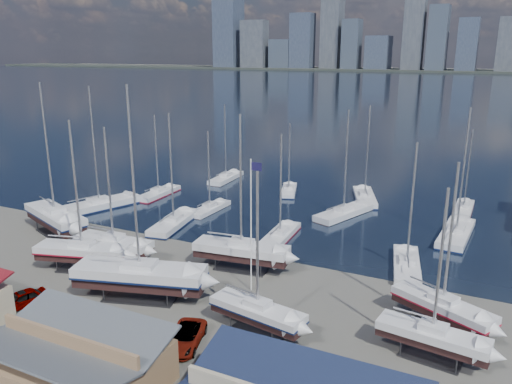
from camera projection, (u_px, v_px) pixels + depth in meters
The scene contains 30 objects.
ground at pixel (199, 290), 47.95m from camera, with size 1400.00×1400.00×0.00m, color #605E59.
water at pixel (460, 88), 316.33m from camera, with size 1400.00×600.00×0.40m, color #182437.
far_shore at pixel (480, 71), 541.04m from camera, with size 1400.00×80.00×2.20m, color #2D332D.
skyline at pixel (476, 35), 528.60m from camera, with size 639.14×43.80×107.69m.
shed_grey at pixel (70, 359), 33.51m from camera, with size 12.60×8.40×4.17m.
sailboat_cradle_0 at pixel (55, 217), 61.98m from camera, with size 12.10×7.17×18.68m.
sailboat_cradle_1 at pixel (82, 252), 51.75m from camera, with size 10.08×5.36×15.72m.
sailboat_cradle_2 at pixel (114, 244), 54.00m from camera, with size 9.02×2.80×14.71m.
sailboat_cradle_3 at pixel (140, 275), 45.78m from camera, with size 12.70×6.69×19.48m.
sailboat_cradle_4 at pixel (241, 251), 51.89m from camera, with size 10.25×4.01×16.27m.
sailboat_cradle_5 at pixel (257, 312), 40.03m from camera, with size 8.53×3.68×13.55m.
sailboat_cradle_6 at pixel (443, 307), 40.69m from camera, with size 8.78×6.00×14.07m.
sailboat_cradle_7 at pixel (432, 336), 36.58m from camera, with size 8.21×3.26×13.26m.
sailboat_moored_0 at pixel (100, 207), 72.51m from camera, with size 7.58×12.73×18.40m.
sailboat_moored_1 at pixel (159, 194), 78.87m from camera, with size 2.69×9.04×13.44m.
sailboat_moored_2 at pixel (226, 179), 88.38m from camera, with size 3.00×9.37×14.00m.
sailboat_moored_3 at pixel (174, 224), 65.32m from camera, with size 4.56×10.68×15.46m.
sailboat_moored_4 at pixel (210, 209), 71.32m from camera, with size 2.56×8.07×12.06m.
sailboat_moored_5 at pixel (289, 191), 80.66m from camera, with size 4.62×8.22×11.85m.
sailboat_moored_6 at pixel (280, 236), 60.88m from camera, with size 3.10×9.19×13.53m.
sailboat_moored_7 at pixel (344, 214), 69.18m from camera, with size 6.21×10.58×15.44m.
sailboat_moored_8 at pixel (365, 198), 76.57m from camera, with size 6.11×10.52×15.18m.
sailboat_moored_9 at pixel (406, 266), 52.42m from camera, with size 4.40×9.68×14.11m.
sailboat_moored_10 at pixel (456, 235), 61.21m from camera, with size 3.85×11.34×16.69m.
sailboat_moored_11 at pixel (463, 209), 71.25m from camera, with size 2.45×8.33×12.40m.
car_a at pixel (21, 299), 44.48m from camera, with size 1.80×4.49×1.53m, color gray.
car_b at pixel (95, 329), 39.72m from camera, with size 1.57×4.51×1.49m, color gray.
car_c at pixel (185, 337), 38.68m from camera, with size 2.37×5.15×1.43m, color gray.
car_d at pixel (230, 366), 34.97m from camera, with size 2.25×5.54×1.61m, color gray.
flagpole at pixel (252, 216), 45.80m from camera, with size 1.13×0.12×12.86m.
Camera 1 is at (24.02, -46.79, 22.08)m, focal length 35.00 mm.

